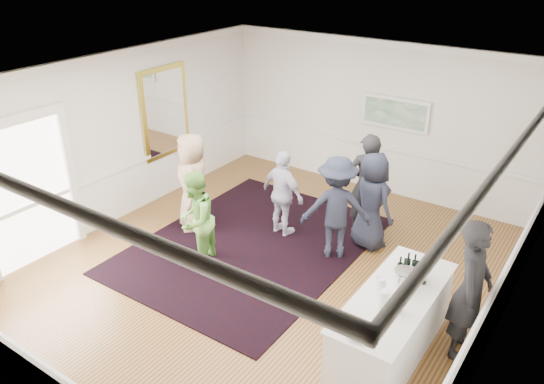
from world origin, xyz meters
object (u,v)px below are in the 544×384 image
Objects in this scene: guest_dark_b at (366,185)px; nut_bowl at (358,334)px; guest_navy at (372,201)px; guest_green at (196,220)px; bartender at (471,290)px; guest_lilac at (283,194)px; ice_bucket at (404,279)px; guest_tan at (193,182)px; serving_table at (392,324)px; guest_dark_a at (336,208)px.

guest_dark_b is 4.04m from nut_bowl.
guest_dark_b reaches higher than guest_navy.
guest_green is 0.86× the size of guest_dark_b.
guest_green is 3.14m from guest_dark_b.
bartender is 2.81m from guest_navy.
guest_lilac is 6.27× the size of ice_bucket.
guest_tan is 1.06× the size of guest_navy.
serving_table is at bearing -89.31° from ice_bucket.
guest_navy is 3.61m from nut_bowl.
guest_dark_b reaches higher than guest_lilac.
bartender is (0.76, 0.59, 0.51)m from serving_table.
ice_bucket is (1.78, -1.49, 0.13)m from guest_dark_a.
guest_tan is (-5.18, 0.50, -0.04)m from bartender.
ice_bucket is 1.21m from nut_bowl.
guest_dark_a is (-1.78, 1.72, 0.44)m from serving_table.
bartender is at bearing 37.81° from serving_table.
serving_table is at bearing 145.24° from guest_navy.
guest_dark_a reaches higher than nut_bowl.
guest_tan is 1.15× the size of guest_lilac.
guest_lilac is (-3.68, 1.25, -0.16)m from bartender.
guest_dark_b reaches higher than serving_table.
bartender is 3.89m from guest_lilac.
guest_navy is at bearing -150.23° from guest_dark_a.
guest_lilac is (0.60, 1.67, -0.02)m from guest_green.
ice_bucket is 1.04× the size of nut_bowl.
guest_lilac is at bearing 71.49° from guest_tan.
nut_bowl is (-0.81, -1.56, -0.01)m from bartender.
guest_tan reaches higher than guest_lilac.
serving_table is at bearing 31.17° from guest_tan.
guest_green is (-3.53, 0.16, 0.37)m from serving_table.
guest_dark_a is (1.14, -0.11, 0.10)m from guest_lilac.
bartender is 1.04× the size of guest_tan.
bartender is 1.11× the size of guest_navy.
guest_tan is at bearing 154.76° from nut_bowl.
guest_lilac is at bearing -36.93° from guest_dark_a.
guest_navy reaches higher than ice_bucket.
guest_dark_b is (2.72, 1.63, 0.03)m from guest_tan.
guest_tan is at bearing 81.38° from bartender.
ice_bucket is (4.42, -0.86, 0.11)m from guest_tan.
guest_green is 1.78m from guest_lilac.
guest_dark_b is at bearing -27.29° from guest_navy.
guest_dark_b is at bearing 124.41° from ice_bucket.
serving_table is 4.57m from guest_tan.
bartender is 1.76m from nut_bowl.
nut_bowl is (2.87, -2.81, 0.15)m from guest_lilac.
guest_navy is at bearing 96.50° from guest_dark_b.
guest_dark_b is 0.46m from guest_navy.
guest_dark_b is at bearing 114.16° from nut_bowl.
guest_dark_a is 7.29× the size of nut_bowl.
nut_bowl is at bearing 91.40° from guest_dark_a.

